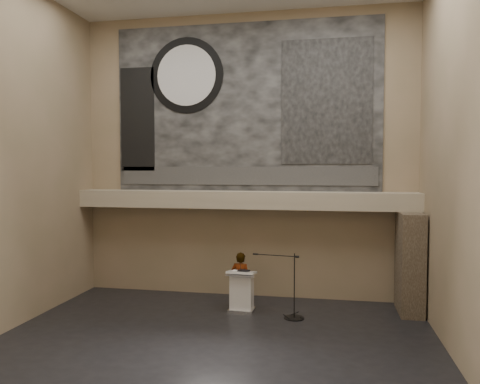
# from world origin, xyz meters

# --- Properties ---
(floor) EXTENTS (10.00, 10.00, 0.00)m
(floor) POSITION_xyz_m (0.00, 0.00, 0.00)
(floor) COLOR black
(floor) RESTS_ON ground
(wall_back) EXTENTS (10.00, 0.02, 8.50)m
(wall_back) POSITION_xyz_m (0.00, 4.00, 4.25)
(wall_back) COLOR #7D6F4F
(wall_back) RESTS_ON floor
(wall_front) EXTENTS (10.00, 0.02, 8.50)m
(wall_front) POSITION_xyz_m (0.00, -4.00, 4.25)
(wall_front) COLOR #7D6F4F
(wall_front) RESTS_ON floor
(wall_left) EXTENTS (0.02, 8.00, 8.50)m
(wall_left) POSITION_xyz_m (-5.00, 0.00, 4.25)
(wall_left) COLOR #7D6F4F
(wall_left) RESTS_ON floor
(wall_right) EXTENTS (0.02, 8.00, 8.50)m
(wall_right) POSITION_xyz_m (5.00, 0.00, 4.25)
(wall_right) COLOR #7D6F4F
(wall_right) RESTS_ON floor
(soffit) EXTENTS (10.00, 0.80, 0.50)m
(soffit) POSITION_xyz_m (0.00, 3.60, 2.95)
(soffit) COLOR tan
(soffit) RESTS_ON wall_back
(sprinkler_left) EXTENTS (0.04, 0.04, 0.06)m
(sprinkler_left) POSITION_xyz_m (-1.60, 3.55, 2.67)
(sprinkler_left) COLOR #B2893D
(sprinkler_left) RESTS_ON soffit
(sprinkler_right) EXTENTS (0.04, 0.04, 0.06)m
(sprinkler_right) POSITION_xyz_m (1.90, 3.55, 2.67)
(sprinkler_right) COLOR #B2893D
(sprinkler_right) RESTS_ON soffit
(banner) EXTENTS (8.00, 0.05, 5.00)m
(banner) POSITION_xyz_m (0.00, 3.97, 5.70)
(banner) COLOR black
(banner) RESTS_ON wall_back
(banner_text_strip) EXTENTS (7.76, 0.02, 0.55)m
(banner_text_strip) POSITION_xyz_m (0.00, 3.93, 3.65)
(banner_text_strip) COLOR #313131
(banner_text_strip) RESTS_ON banner
(banner_clock_rim) EXTENTS (2.30, 0.02, 2.30)m
(banner_clock_rim) POSITION_xyz_m (-1.80, 3.93, 6.70)
(banner_clock_rim) COLOR black
(banner_clock_rim) RESTS_ON banner
(banner_clock_face) EXTENTS (1.84, 0.02, 1.84)m
(banner_clock_face) POSITION_xyz_m (-1.80, 3.91, 6.70)
(banner_clock_face) COLOR silver
(banner_clock_face) RESTS_ON banner
(banner_building_print) EXTENTS (2.60, 0.02, 3.60)m
(banner_building_print) POSITION_xyz_m (2.40, 3.93, 5.80)
(banner_building_print) COLOR black
(banner_building_print) RESTS_ON banner
(banner_brick_print) EXTENTS (1.10, 0.02, 3.20)m
(banner_brick_print) POSITION_xyz_m (-3.40, 3.93, 5.40)
(banner_brick_print) COLOR black
(banner_brick_print) RESTS_ON banner
(stone_pier) EXTENTS (0.60, 1.40, 2.70)m
(stone_pier) POSITION_xyz_m (4.65, 3.15, 1.35)
(stone_pier) COLOR #3D3125
(stone_pier) RESTS_ON floor
(lectern) EXTENTS (0.78, 0.58, 1.14)m
(lectern) POSITION_xyz_m (0.20, 2.38, 0.55)
(lectern) COLOR silver
(lectern) RESTS_ON floor
(binder) EXTENTS (0.34, 0.30, 0.04)m
(binder) POSITION_xyz_m (0.26, 2.36, 1.12)
(binder) COLOR black
(binder) RESTS_ON lectern
(papers) EXTENTS (0.25, 0.31, 0.00)m
(papers) POSITION_xyz_m (0.03, 2.36, 1.10)
(papers) COLOR white
(papers) RESTS_ON lectern
(speaker_person) EXTENTS (0.61, 0.44, 1.54)m
(speaker_person) POSITION_xyz_m (0.10, 2.78, 0.77)
(speaker_person) COLOR beige
(speaker_person) RESTS_ON floor
(mic_stand) EXTENTS (1.36, 0.52, 1.70)m
(mic_stand) POSITION_xyz_m (1.61, 2.06, 0.25)
(mic_stand) COLOR black
(mic_stand) RESTS_ON floor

